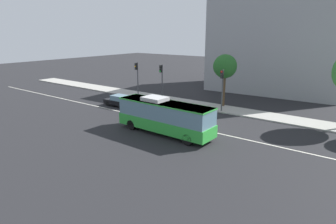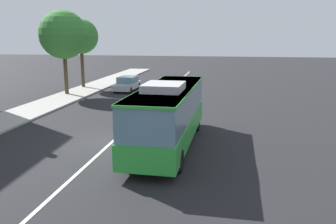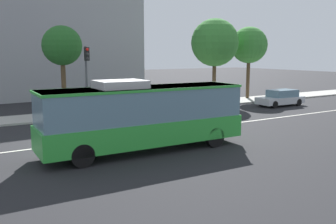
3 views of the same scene
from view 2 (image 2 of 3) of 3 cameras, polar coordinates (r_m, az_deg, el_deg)
The scene contains 6 objects.
ground_plane at distance 19.29m, azimuth -9.06°, elevation -4.81°, with size 160.00×160.00×0.00m, color black.
lane_centre_line at distance 19.29m, azimuth -9.06°, elevation -4.80°, with size 76.00×0.16×0.01m, color silver.
transit_bus at distance 17.87m, azimuth 0.07°, elevation -0.04°, with size 10.05×2.73×3.46m.
sedan_silver at distance 36.83m, azimuth -6.67°, elevation 4.63°, with size 4.54×1.91×1.46m.
street_tree_kerbside_left at distance 39.19m, azimuth -14.05°, elevation 11.85°, with size 3.70×3.70×7.41m.
street_tree_kerbside_right at distance 34.80m, azimuth -16.73°, elevation 11.98°, with size 4.50×4.50×7.98m.
Camera 2 is at (-17.41, -6.08, 5.67)m, focal length 37.30 mm.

